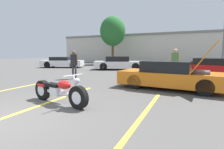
{
  "coord_description": "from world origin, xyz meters",
  "views": [
    {
      "loc": [
        3.98,
        -2.65,
        1.58
      ],
      "look_at": [
        1.42,
        3.09,
        0.8
      ],
      "focal_mm": 28.0,
      "sensor_mm": 36.0,
      "label": 1
    }
  ],
  "objects_px": {
    "parked_car_mid_row": "(119,63)",
    "parked_car_left_row": "(62,62)",
    "tree_background": "(113,31)",
    "spectator_near_motorcycle": "(175,61)",
    "parked_car_right_row": "(214,68)",
    "spectator_by_show_car": "(74,62)",
    "motorcycle": "(59,91)",
    "show_car_hood_open": "(171,75)"
  },
  "relations": [
    {
      "from": "parked_car_mid_row",
      "to": "parked_car_left_row",
      "type": "relative_size",
      "value": 1.06
    },
    {
      "from": "tree_background",
      "to": "spectator_near_motorcycle",
      "type": "height_order",
      "value": "tree_background"
    },
    {
      "from": "parked_car_right_row",
      "to": "spectator_by_show_car",
      "type": "relative_size",
      "value": 2.81
    },
    {
      "from": "spectator_by_show_car",
      "to": "parked_car_right_row",
      "type": "bearing_deg",
      "value": 29.98
    },
    {
      "from": "parked_car_right_row",
      "to": "spectator_near_motorcycle",
      "type": "distance_m",
      "value": 3.14
    },
    {
      "from": "tree_background",
      "to": "spectator_near_motorcycle",
      "type": "xyz_separation_m",
      "value": [
        8.98,
        -10.98,
        -3.39
      ]
    },
    {
      "from": "parked_car_right_row",
      "to": "spectator_by_show_car",
      "type": "distance_m",
      "value": 9.14
    },
    {
      "from": "motorcycle",
      "to": "spectator_by_show_car",
      "type": "relative_size",
      "value": 1.37
    },
    {
      "from": "parked_car_left_row",
      "to": "spectator_by_show_car",
      "type": "xyz_separation_m",
      "value": [
        6.35,
        -6.5,
        0.46
      ]
    },
    {
      "from": "parked_car_mid_row",
      "to": "spectator_by_show_car",
      "type": "height_order",
      "value": "spectator_by_show_car"
    },
    {
      "from": "spectator_near_motorcycle",
      "to": "parked_car_right_row",
      "type": "bearing_deg",
      "value": 40.91
    },
    {
      "from": "tree_background",
      "to": "parked_car_left_row",
      "type": "height_order",
      "value": "tree_background"
    },
    {
      "from": "spectator_near_motorcycle",
      "to": "show_car_hood_open",
      "type": "bearing_deg",
      "value": -88.41
    },
    {
      "from": "show_car_hood_open",
      "to": "spectator_by_show_car",
      "type": "distance_m",
      "value": 5.72
    },
    {
      "from": "parked_car_mid_row",
      "to": "spectator_near_motorcycle",
      "type": "bearing_deg",
      "value": -59.43
    },
    {
      "from": "show_car_hood_open",
      "to": "parked_car_mid_row",
      "type": "relative_size",
      "value": 0.9
    },
    {
      "from": "parked_car_left_row",
      "to": "show_car_hood_open",
      "type": "bearing_deg",
      "value": -50.76
    },
    {
      "from": "motorcycle",
      "to": "parked_car_left_row",
      "type": "distance_m",
      "value": 14.29
    },
    {
      "from": "parked_car_right_row",
      "to": "tree_background",
      "type": "bearing_deg",
      "value": 158.5
    },
    {
      "from": "show_car_hood_open",
      "to": "parked_car_mid_row",
      "type": "xyz_separation_m",
      "value": [
        -5.42,
        7.46,
        0.01
      ]
    },
    {
      "from": "show_car_hood_open",
      "to": "spectator_near_motorcycle",
      "type": "relative_size",
      "value": 2.48
    },
    {
      "from": "show_car_hood_open",
      "to": "parked_car_right_row",
      "type": "xyz_separation_m",
      "value": [
        2.25,
        5.28,
        0.0
      ]
    },
    {
      "from": "motorcycle",
      "to": "show_car_hood_open",
      "type": "bearing_deg",
      "value": 64.16
    },
    {
      "from": "spectator_by_show_car",
      "to": "motorcycle",
      "type": "bearing_deg",
      "value": -58.94
    },
    {
      "from": "tree_background",
      "to": "motorcycle",
      "type": "xyz_separation_m",
      "value": [
        6.14,
        -18.05,
        -4.1
      ]
    },
    {
      "from": "parked_car_right_row",
      "to": "spectator_near_motorcycle",
      "type": "bearing_deg",
      "value": -122.24
    },
    {
      "from": "motorcycle",
      "to": "tree_background",
      "type": "bearing_deg",
      "value": 120.42
    },
    {
      "from": "parked_car_left_row",
      "to": "parked_car_right_row",
      "type": "relative_size",
      "value": 0.98
    },
    {
      "from": "spectator_near_motorcycle",
      "to": "spectator_by_show_car",
      "type": "height_order",
      "value": "spectator_near_motorcycle"
    },
    {
      "from": "parked_car_left_row",
      "to": "spectator_near_motorcycle",
      "type": "distance_m",
      "value": 12.57
    },
    {
      "from": "motorcycle",
      "to": "parked_car_right_row",
      "type": "height_order",
      "value": "parked_car_right_row"
    },
    {
      "from": "motorcycle",
      "to": "spectator_near_motorcycle",
      "type": "height_order",
      "value": "spectator_near_motorcycle"
    },
    {
      "from": "show_car_hood_open",
      "to": "parked_car_mid_row",
      "type": "bearing_deg",
      "value": 130.8
    },
    {
      "from": "show_car_hood_open",
      "to": "tree_background",
      "type": "bearing_deg",
      "value": 127.32
    },
    {
      "from": "parked_car_mid_row",
      "to": "spectator_near_motorcycle",
      "type": "xyz_separation_m",
      "value": [
        5.33,
        -4.21,
        0.5
      ]
    },
    {
      "from": "parked_car_left_row",
      "to": "spectator_by_show_car",
      "type": "distance_m",
      "value": 9.09
    },
    {
      "from": "tree_background",
      "to": "show_car_hood_open",
      "type": "relative_size",
      "value": 1.43
    },
    {
      "from": "parked_car_mid_row",
      "to": "spectator_by_show_car",
      "type": "relative_size",
      "value": 2.92
    },
    {
      "from": "parked_car_mid_row",
      "to": "parked_car_right_row",
      "type": "height_order",
      "value": "parked_car_mid_row"
    },
    {
      "from": "parked_car_left_row",
      "to": "parked_car_mid_row",
      "type": "bearing_deg",
      "value": -17.61
    },
    {
      "from": "motorcycle",
      "to": "show_car_hood_open",
      "type": "relative_size",
      "value": 0.52
    },
    {
      "from": "motorcycle",
      "to": "parked_car_mid_row",
      "type": "distance_m",
      "value": 11.55
    }
  ]
}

